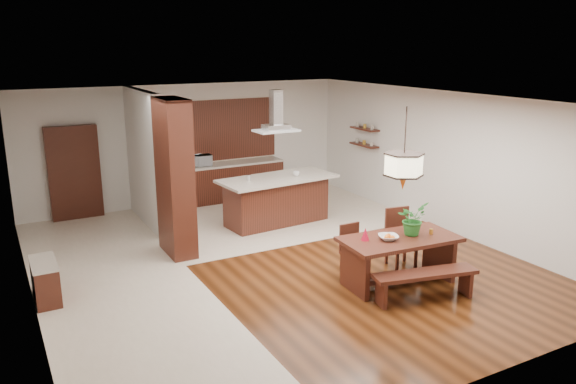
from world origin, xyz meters
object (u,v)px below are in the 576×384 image
foliage_plant (412,219)px  microwave (201,160)px  dining_bench (425,286)px  range_hood (276,111)px  kitchen_island (277,200)px  dining_table (399,250)px  island_cup (296,174)px  dining_chair_left (355,251)px  dining_chair_right (402,239)px  hallway_console (45,281)px  fruit_bowl (388,237)px  pendant_lantern (405,149)px

foliage_plant → microwave: foliage_plant is taller
dining_bench → range_hood: range_hood is taller
foliage_plant → kitchen_island: foliage_plant is taller
dining_bench → foliage_plant: 1.14m
foliage_plant → microwave: 6.21m
foliage_plant → dining_table: bearing=-174.9°
island_cup → dining_chair_left: bearing=-100.9°
dining_bench → dining_chair_left: (-0.38, 1.31, 0.21)m
foliage_plant → island_cup: 3.64m
dining_chair_left → dining_chair_right: 0.96m
hallway_console → kitchen_island: kitchen_island is taller
dining_table → island_cup: island_cup is taller
dining_table → range_hood: bearing=94.0°
dining_chair_right → kitchen_island: kitchen_island is taller
dining_table → kitchen_island: (-0.26, 3.79, -0.05)m
fruit_bowl → foliage_plant: bearing=2.5°
fruit_bowl → microwave: 6.14m
dining_chair_left → range_hood: bearing=86.8°
range_hood → microwave: size_ratio=1.86×
dining_chair_right → microwave: 5.79m
dining_chair_right → island_cup: bearing=105.9°
island_cup → kitchen_island: bearing=161.9°
fruit_bowl → dining_chair_left: bearing=108.0°
pendant_lantern → foliage_plant: pendant_lantern is taller
hallway_console → microwave: size_ratio=1.82×
dining_chair_left → fruit_bowl: 0.76m
dining_table → microwave: bearing=100.6°
dining_chair_left → dining_table: bearing=-55.1°
dining_table → island_cup: size_ratio=14.81×
dining_chair_left → microwave: 5.54m
foliage_plant → fruit_bowl: 0.55m
dining_chair_right → microwave: size_ratio=2.14×
island_cup → microwave: microwave is taller
microwave → range_hood: bearing=-63.5°
foliage_plant → fruit_bowl: size_ratio=1.73×
dining_chair_left → kitchen_island: (0.17, 3.18, 0.10)m
pendant_lantern → hallway_console: bearing=158.0°
dining_chair_right → foliage_plant: foliage_plant is taller
microwave → pendant_lantern: bearing=-73.9°
hallway_console → dining_chair_left: bearing=-17.2°
dining_chair_left → microwave: microwave is taller
dining_table → foliage_plant: 0.55m
foliage_plant → island_cup: foliage_plant is taller
dining_bench → dining_chair_right: size_ratio=1.60×
dining_table → kitchen_island: bearing=94.0°
range_hood → foliage_plant: bearing=-82.1°
hallway_console → microwave: microwave is taller
dining_chair_left → hallway_console: bearing=162.6°
hallway_console → dining_chair_right: size_ratio=0.85×
dining_bench → island_cup: 4.44m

